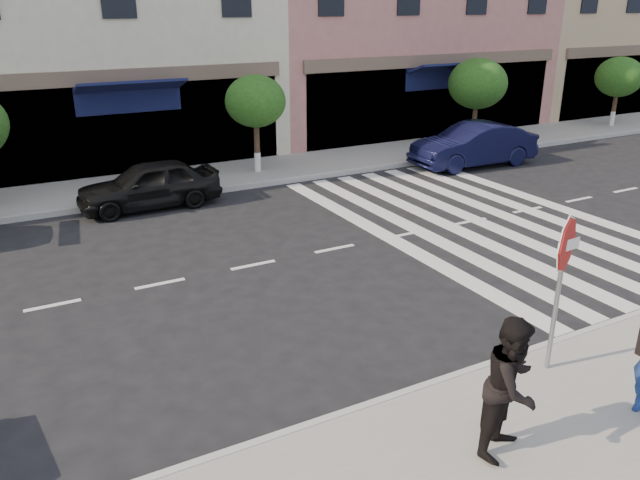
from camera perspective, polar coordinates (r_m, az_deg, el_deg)
The scene contains 9 objects.
ground at distance 10.17m, azimuth 2.71°, elevation -10.16°, with size 120.00×120.00×0.00m, color black.
sidewalk_far at distance 19.68m, azimuth -14.01°, elevation 5.04°, with size 60.00×3.00×0.15m, color gray.
street_tree_c at distance 19.94m, azimuth -5.93°, elevation 12.46°, with size 1.90×1.90×3.04m.
street_tree_ea at distance 24.79m, azimuth 14.21°, elevation 13.67°, with size 2.20×2.20×3.19m.
street_tree_eb at distance 30.73m, azimuth 25.67°, elevation 13.27°, with size 2.00×2.00×2.94m.
stop_sign at distance 9.30m, azimuth 21.41°, elevation -1.65°, with size 0.85×0.12×2.40m.
walker at distance 7.82m, azimuth 17.17°, elevation -12.67°, with size 0.86×0.67×1.78m, color black.
car_far_mid at distance 17.50m, azimuth -15.36°, elevation 4.90°, with size 1.52×3.78×1.29m, color black.
car_far_right at distance 22.00m, azimuth 13.86°, elevation 8.43°, with size 1.53×4.39×1.45m, color black.
Camera 1 is at (-4.54, -7.44, 5.24)m, focal length 35.00 mm.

